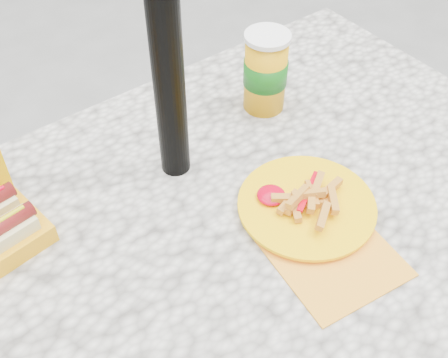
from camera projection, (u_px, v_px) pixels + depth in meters
picnic_table at (231, 262)px, 0.97m from camera, size 1.20×0.80×0.75m
fries_plate at (308, 209)px, 0.90m from camera, size 0.24×0.31×0.05m
soda_cup at (265, 72)px, 1.05m from camera, size 0.08×0.08×0.16m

